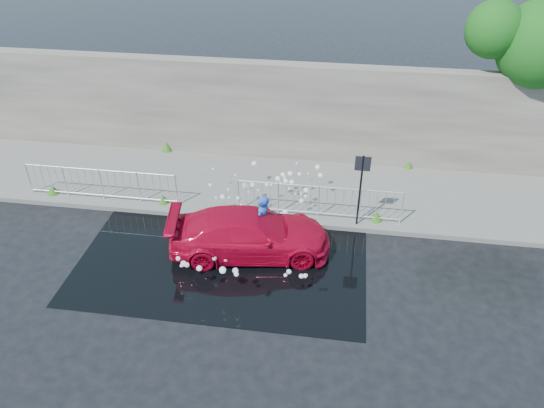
{
  "coord_description": "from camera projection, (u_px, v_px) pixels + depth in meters",
  "views": [
    {
      "loc": [
        3.57,
        -10.28,
        9.55
      ],
      "look_at": [
        1.68,
        2.54,
        1.0
      ],
      "focal_mm": 35.0,
      "sensor_mm": 36.0,
      "label": 1
    }
  ],
  "objects": [
    {
      "name": "water_spray",
      "position": [
        260.0,
        211.0,
        15.59
      ],
      "size": [
        3.62,
        5.59,
        0.91
      ],
      "color": "white",
      "rests_on": "ground"
    },
    {
      "name": "pavement",
      "position": [
        234.0,
        184.0,
        18.27
      ],
      "size": [
        30.0,
        4.0,
        0.15
      ],
      "primitive_type": "cube",
      "color": "#62625D",
      "rests_on": "ground"
    },
    {
      "name": "red_car",
      "position": [
        250.0,
        233.0,
        14.9
      ],
      "size": [
        4.76,
        2.57,
        1.31
      ],
      "primitive_type": "imported",
      "rotation": [
        0.0,
        0.0,
        1.74
      ],
      "color": "#B80726",
      "rests_on": "ground"
    },
    {
      "name": "puddle",
      "position": [
        223.0,
        260.0,
        14.95
      ],
      "size": [
        8.0,
        5.0,
        0.01
      ],
      "primitive_type": "cube",
      "color": "black",
      "rests_on": "ground"
    },
    {
      "name": "curb",
      "position": [
        221.0,
        216.0,
        16.62
      ],
      "size": [
        30.0,
        0.25,
        0.16
      ],
      "primitive_type": "cube",
      "color": "#62625D",
      "rests_on": "ground"
    },
    {
      "name": "retaining_wall",
      "position": [
        245.0,
        109.0,
        19.08
      ],
      "size": [
        30.0,
        0.6,
        3.5
      ],
      "primitive_type": "cube",
      "color": "#524D45",
      "rests_on": "pavement"
    },
    {
      "name": "railing_right",
      "position": [
        319.0,
        200.0,
        16.18
      ],
      "size": [
        5.05,
        0.05,
        1.1
      ],
      "color": "silver",
      "rests_on": "pavement"
    },
    {
      "name": "sign_post",
      "position": [
        361.0,
        180.0,
        15.28
      ],
      "size": [
        0.45,
        0.06,
        2.5
      ],
      "color": "black",
      "rests_on": "ground"
    },
    {
      "name": "railing_left",
      "position": [
        101.0,
        183.0,
        17.03
      ],
      "size": [
        5.05,
        0.05,
        1.1
      ],
      "color": "silver",
      "rests_on": "pavement"
    },
    {
      "name": "person",
      "position": [
        262.0,
        222.0,
        15.02
      ],
      "size": [
        0.56,
        0.71,
        1.71
      ],
      "primitive_type": "imported",
      "rotation": [
        0.0,
        0.0,
        -1.84
      ],
      "color": "#234AB0",
      "rests_on": "ground"
    },
    {
      "name": "weeds",
      "position": [
        225.0,
        185.0,
        17.75
      ],
      "size": [
        12.17,
        3.93,
        0.41
      ],
      "color": "#205717",
      "rests_on": "pavement"
    },
    {
      "name": "ground",
      "position": [
        196.0,
        282.0,
        14.18
      ],
      "size": [
        90.0,
        90.0,
        0.0
      ],
      "primitive_type": "plane",
      "color": "black",
      "rests_on": "ground"
    }
  ]
}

